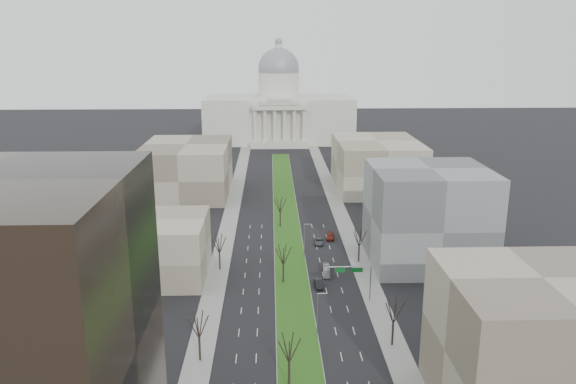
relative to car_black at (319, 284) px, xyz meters
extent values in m
plane|color=black|center=(-5.93, 42.56, -0.80)|extent=(600.00, 600.00, 0.00)
cube|color=#999993|center=(-5.93, 41.56, -0.73)|extent=(8.00, 222.00, 0.15)
cube|color=#144A13|center=(-5.93, 41.56, -0.63)|extent=(7.70, 221.70, 0.06)
cube|color=gray|center=(-23.43, 17.56, -0.73)|extent=(5.00, 330.00, 0.15)
cube|color=gray|center=(11.57, 17.56, -0.73)|extent=(5.00, 330.00, 0.15)
cube|color=beige|center=(-5.93, 192.56, 11.20)|extent=(80.00, 40.00, 24.00)
cube|color=beige|center=(-5.93, 169.56, 1.20)|extent=(30.00, 6.00, 4.00)
cube|color=beige|center=(-5.93, 169.56, 20.20)|extent=(28.00, 5.00, 2.50)
cube|color=beige|center=(-5.93, 169.56, 22.20)|extent=(20.00, 5.00, 1.80)
cube|color=beige|center=(-5.93, 169.56, 23.80)|extent=(12.00, 5.00, 1.60)
cylinder|color=beige|center=(-5.93, 192.56, 29.20)|extent=(22.00, 22.00, 14.00)
sphere|color=gray|center=(-5.93, 192.56, 38.20)|extent=(22.00, 22.00, 22.00)
cylinder|color=beige|center=(-5.93, 192.56, 49.20)|extent=(4.00, 4.00, 4.00)
sphere|color=gray|center=(-5.93, 192.56, 52.20)|extent=(4.00, 4.00, 4.00)
cylinder|color=beige|center=(-18.43, 169.56, 11.20)|extent=(2.00, 2.00, 16.00)
cylinder|color=beige|center=(-13.43, 169.56, 11.20)|extent=(2.00, 2.00, 16.00)
cylinder|color=beige|center=(-8.43, 169.56, 11.20)|extent=(2.00, 2.00, 16.00)
cylinder|color=beige|center=(-3.43, 169.56, 11.20)|extent=(2.00, 2.00, 16.00)
cylinder|color=beige|center=(1.57, 169.56, 11.20)|extent=(2.00, 2.00, 16.00)
cylinder|color=beige|center=(6.57, 169.56, 11.20)|extent=(2.00, 2.00, 16.00)
cube|color=gray|center=(-38.93, 7.56, 6.20)|extent=(26.00, 22.00, 14.00)
cube|color=gray|center=(27.07, -45.44, 10.20)|extent=(26.00, 24.00, 22.00)
cube|color=slate|center=(28.07, 14.56, 11.20)|extent=(28.00, 26.00, 24.00)
cube|color=gray|center=(-40.93, 82.56, 8.20)|extent=(30.00, 40.00, 18.00)
cube|color=gray|center=(29.07, 87.56, 8.20)|extent=(30.00, 40.00, 18.00)
cylinder|color=black|center=(-23.13, -29.44, 1.36)|extent=(0.40, 0.40, 4.32)
cylinder|color=black|center=(-23.13, 10.56, 1.31)|extent=(0.40, 0.40, 4.22)
cylinder|color=black|center=(11.27, -25.44, 1.40)|extent=(0.40, 0.40, 4.42)
cylinder|color=black|center=(11.27, 14.56, 1.21)|extent=(0.40, 0.40, 4.03)
cylinder|color=black|center=(-7.93, -37.44, 1.36)|extent=(0.40, 0.40, 4.32)
cylinder|color=black|center=(-7.93, 2.56, 1.36)|extent=(0.40, 0.40, 4.32)
cylinder|color=black|center=(-7.93, 42.56, 1.36)|extent=(0.40, 0.40, 4.32)
cylinder|color=gray|center=(-2.23, -22.44, 3.70)|extent=(0.20, 0.20, 9.00)
cylinder|color=gray|center=(-1.33, -22.44, 8.30)|extent=(1.80, 0.12, 0.12)
cylinder|color=gray|center=(-2.23, 17.56, 3.70)|extent=(0.20, 0.20, 9.00)
cylinder|color=gray|center=(-1.33, 17.56, 8.30)|extent=(1.80, 0.12, 0.12)
cylinder|color=gray|center=(10.27, -7.44, 3.20)|extent=(0.24, 0.24, 8.00)
cylinder|color=gray|center=(5.77, -7.44, 7.20)|extent=(9.00, 0.18, 0.18)
cube|color=#0C591E|center=(7.27, -7.36, 6.40)|extent=(2.60, 0.08, 1.00)
cube|color=#0C591E|center=(3.77, -7.36, 6.40)|extent=(2.20, 0.08, 1.00)
imported|color=black|center=(0.00, 0.00, 0.00)|extent=(1.94, 4.96, 1.61)
imported|color=maroon|center=(5.89, 31.55, -0.07)|extent=(2.73, 5.31, 1.47)
imported|color=#464A4D|center=(2.41, 27.75, -0.09)|extent=(2.93, 5.39, 1.43)
imported|color=silver|center=(2.46, 7.25, 0.12)|extent=(2.01, 6.74, 1.85)
camera|label=1|loc=(-10.58, -116.23, 53.02)|focal=35.00mm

